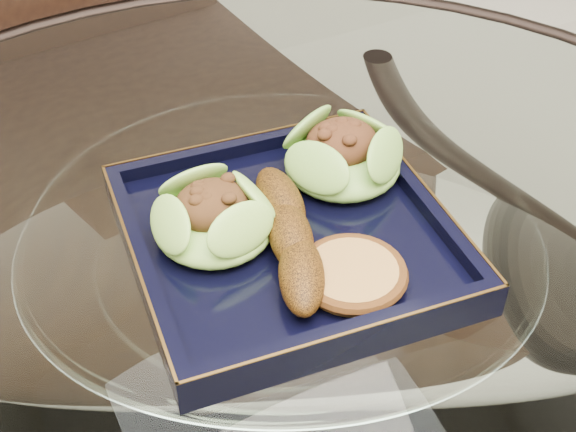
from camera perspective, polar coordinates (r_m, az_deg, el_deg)
name	(u,v)px	position (r m, az deg, el deg)	size (l,w,h in m)	color
dining_table	(282,390)	(0.81, -0.43, -12.29)	(1.13, 1.13, 0.77)	white
dining_chair	(150,179)	(1.21, -9.78, 2.63)	(0.42, 0.42, 0.92)	black
navy_plate	(288,242)	(0.70, 0.00, -1.85)	(0.27, 0.27, 0.02)	black
lettuce_wrap_left	(214,220)	(0.69, -5.28, -0.31)	(0.10, 0.10, 0.04)	#6FA730
lettuce_wrap_right	(343,158)	(0.75, 3.91, 4.16)	(0.11, 0.11, 0.04)	#649A2C
roasted_plantain	(290,235)	(0.67, 0.16, -1.37)	(0.17, 0.04, 0.03)	#5C3309
crumb_patty	(352,275)	(0.65, 4.59, -4.22)	(0.08, 0.08, 0.01)	#C08140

